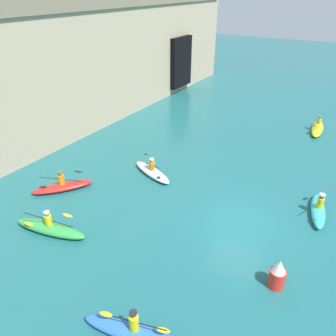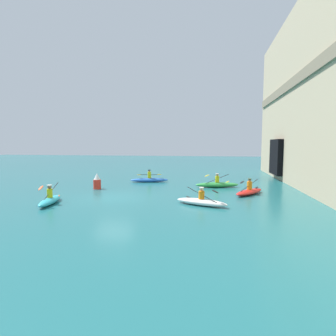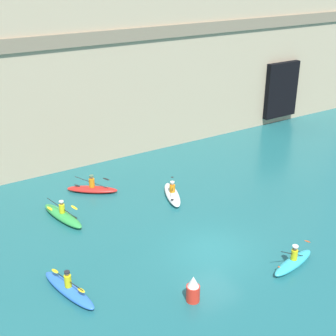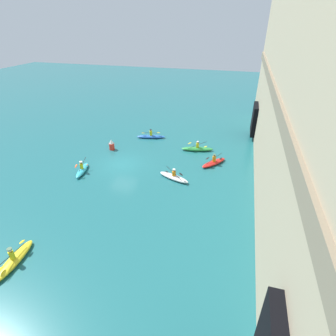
{
  "view_description": "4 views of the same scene",
  "coord_description": "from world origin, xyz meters",
  "views": [
    {
      "loc": [
        -12.17,
        -3.54,
        9.75
      ],
      "look_at": [
        0.21,
        4.09,
        1.53
      ],
      "focal_mm": 35.0,
      "sensor_mm": 36.0,
      "label": 1
    },
    {
      "loc": [
        16.41,
        6.38,
        3.57
      ],
      "look_at": [
        1.43,
        3.91,
        2.17
      ],
      "focal_mm": 28.0,
      "sensor_mm": 36.0,
      "label": 2
    },
    {
      "loc": [
        -12.22,
        -15.4,
        13.37
      ],
      "look_at": [
        0.8,
        5.51,
        2.23
      ],
      "focal_mm": 50.0,
      "sensor_mm": 36.0,
      "label": 3
    },
    {
      "loc": [
        21.38,
        10.87,
        12.95
      ],
      "look_at": [
        1.9,
        5.46,
        1.43
      ],
      "focal_mm": 28.0,
      "sensor_mm": 36.0,
      "label": 4
    }
  ],
  "objects": [
    {
      "name": "ground_plane",
      "position": [
        0.0,
        0.0,
        0.0
      ],
      "size": [
        120.0,
        120.0,
        0.0
      ],
      "primitive_type": "plane",
      "color": "#1E6066"
    },
    {
      "name": "kayak_blue",
      "position": [
        -7.27,
        0.71,
        0.23
      ],
      "size": [
        1.51,
        3.59,
        1.16
      ],
      "rotation": [
        0.0,
        0.0,
        4.95
      ],
      "color": "blue",
      "rests_on": "ground"
    },
    {
      "name": "kayak_green",
      "position": [
        -5.25,
        6.9,
        0.24
      ],
      "size": [
        1.49,
        3.63,
        1.15
      ],
      "rotation": [
        0.0,
        0.0,
        4.92
      ],
      "color": "green",
      "rests_on": "ground"
    },
    {
      "name": "kayak_red",
      "position": [
        -2.53,
        9.09,
        0.23
      ],
      "size": [
        3.01,
        2.55,
        1.15
      ],
      "rotation": [
        0.0,
        0.0,
        2.49
      ],
      "color": "red",
      "rests_on": "ground"
    },
    {
      "name": "marker_buoy",
      "position": [
        -2.95,
        -2.52,
        0.58
      ],
      "size": [
        0.59,
        0.59,
        1.25
      ],
      "color": "red",
      "rests_on": "ground"
    },
    {
      "name": "kayak_cyan",
      "position": [
        2.45,
        -3.03,
        0.25
      ],
      "size": [
        2.97,
        1.24,
        1.23
      ],
      "rotation": [
        0.0,
        0.0,
        3.35
      ],
      "color": "#33B2C6",
      "rests_on": "ground"
    },
    {
      "name": "kayak_white",
      "position": [
        1.33,
        5.87,
        0.23
      ],
      "size": [
        1.83,
        3.2,
        1.07
      ],
      "rotation": [
        0.0,
        0.0,
        1.2
      ],
      "color": "white",
      "rests_on": "ground"
    }
  ]
}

